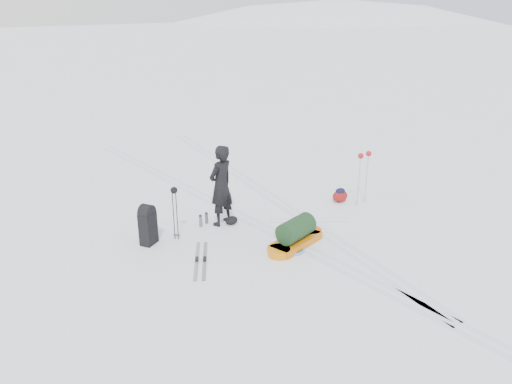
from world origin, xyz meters
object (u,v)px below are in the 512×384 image
Objects in this scene: skier at (221,186)px; pulk_sled at (296,235)px; ski_poles_black at (174,197)px; expedition_rucksack at (148,225)px.

pulk_sled is at bearing 93.23° from skier.
pulk_sled is at bearing -55.45° from ski_poles_black.
ski_poles_black reaches higher than pulk_sled.
pulk_sled is 3.28m from expedition_rucksack.
ski_poles_black reaches higher than expedition_rucksack.
skier is at bearing -8.28° from ski_poles_black.
skier is 2.19m from pulk_sled.
skier is 1.56× the size of ski_poles_black.
expedition_rucksack reaches higher than pulk_sled.
ski_poles_black is (-1.27, -0.10, 0.05)m from skier.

